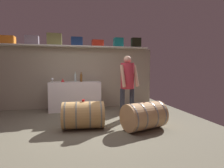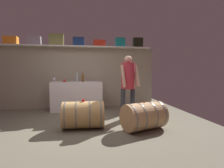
{
  "view_description": "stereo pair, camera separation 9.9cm",
  "coord_description": "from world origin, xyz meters",
  "px_view_note": "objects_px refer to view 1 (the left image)",
  "views": [
    {
      "loc": [
        -0.01,
        -3.65,
        1.23
      ],
      "look_at": [
        0.73,
        0.09,
        0.94
      ],
      "focal_mm": 28.55,
      "sensor_mm": 36.0,
      "label": 1
    },
    {
      "loc": [
        0.08,
        -3.67,
        1.23
      ],
      "look_at": [
        0.73,
        0.09,
        0.94
      ],
      "focal_mm": 28.55,
      "sensor_mm": 36.0,
      "label": 2
    }
  ],
  "objects_px": {
    "wine_glass": "(52,79)",
    "wine_bottle_clear": "(75,77)",
    "toolcase_grey": "(32,40)",
    "toolcase_olive": "(55,40)",
    "wine_barrel_near": "(83,115)",
    "toolcase_red": "(98,43)",
    "winemaker_pouring": "(127,81)",
    "toolcase_black": "(136,43)",
    "wine_barrel_far": "(144,116)",
    "work_cabinet": "(75,96)",
    "toolcase_orange": "(8,40)",
    "wine_bottle_amber": "(81,77)",
    "red_funnel": "(63,80)",
    "toolcase_navy": "(77,42)",
    "toolcase_teal": "(118,43)",
    "tasting_cup": "(83,100)"
  },
  "relations": [
    {
      "from": "wine_glass",
      "to": "wine_bottle_clear",
      "type": "bearing_deg",
      "value": 16.16
    },
    {
      "from": "toolcase_grey",
      "to": "toolcase_olive",
      "type": "distance_m",
      "value": 0.66
    },
    {
      "from": "wine_barrel_near",
      "to": "toolcase_red",
      "type": "bearing_deg",
      "value": 77.59
    },
    {
      "from": "wine_glass",
      "to": "winemaker_pouring",
      "type": "distance_m",
      "value": 2.28
    },
    {
      "from": "toolcase_black",
      "to": "wine_barrel_far",
      "type": "xyz_separation_m",
      "value": [
        -0.62,
        -2.37,
        -1.87
      ]
    },
    {
      "from": "wine_bottle_clear",
      "to": "work_cabinet",
      "type": "bearing_deg",
      "value": -94.82
    },
    {
      "from": "toolcase_orange",
      "to": "toolcase_red",
      "type": "height_order",
      "value": "toolcase_orange"
    },
    {
      "from": "wine_bottle_amber",
      "to": "red_funnel",
      "type": "bearing_deg",
      "value": 179.46
    },
    {
      "from": "winemaker_pouring",
      "to": "wine_barrel_near",
      "type": "bearing_deg",
      "value": 8.0
    },
    {
      "from": "toolcase_red",
      "to": "toolcase_navy",
      "type": "bearing_deg",
      "value": 176.82
    },
    {
      "from": "toolcase_orange",
      "to": "red_funnel",
      "type": "relative_size",
      "value": 3.43
    },
    {
      "from": "toolcase_olive",
      "to": "toolcase_teal",
      "type": "relative_size",
      "value": 1.46
    },
    {
      "from": "wine_glass",
      "to": "toolcase_orange",
      "type": "bearing_deg",
      "value": 164.47
    },
    {
      "from": "wine_barrel_far",
      "to": "toolcase_teal",
      "type": "bearing_deg",
      "value": 71.06
    },
    {
      "from": "toolcase_navy",
      "to": "toolcase_black",
      "type": "height_order",
      "value": "toolcase_black"
    },
    {
      "from": "toolcase_grey",
      "to": "toolcase_red",
      "type": "xyz_separation_m",
      "value": [
        1.99,
        0.0,
        -0.03
      ]
    },
    {
      "from": "work_cabinet",
      "to": "wine_barrel_near",
      "type": "relative_size",
      "value": 1.72
    },
    {
      "from": "toolcase_black",
      "to": "work_cabinet",
      "type": "relative_size",
      "value": 0.21
    },
    {
      "from": "wine_barrel_far",
      "to": "toolcase_orange",
      "type": "bearing_deg",
      "value": 125.84
    },
    {
      "from": "wine_barrel_far",
      "to": "tasting_cup",
      "type": "distance_m",
      "value": 1.31
    },
    {
      "from": "toolcase_red",
      "to": "toolcase_teal",
      "type": "distance_m",
      "value": 0.69
    },
    {
      "from": "toolcase_navy",
      "to": "wine_barrel_near",
      "type": "xyz_separation_m",
      "value": [
        0.1,
        -2.07,
        -1.85
      ]
    },
    {
      "from": "toolcase_grey",
      "to": "toolcase_teal",
      "type": "distance_m",
      "value": 2.68
    },
    {
      "from": "work_cabinet",
      "to": "winemaker_pouring",
      "type": "distance_m",
      "value": 1.91
    },
    {
      "from": "toolcase_grey",
      "to": "wine_barrel_far",
      "type": "xyz_separation_m",
      "value": [
        2.67,
        -2.37,
        -1.85
      ]
    },
    {
      "from": "red_funnel",
      "to": "toolcase_red",
      "type": "bearing_deg",
      "value": 15.09
    },
    {
      "from": "wine_glass",
      "to": "toolcase_grey",
      "type": "bearing_deg",
      "value": 149.71
    },
    {
      "from": "toolcase_navy",
      "to": "work_cabinet",
      "type": "bearing_deg",
      "value": -105.21
    },
    {
      "from": "toolcase_olive",
      "to": "red_funnel",
      "type": "distance_m",
      "value": 1.3
    },
    {
      "from": "winemaker_pouring",
      "to": "red_funnel",
      "type": "bearing_deg",
      "value": -54.29
    },
    {
      "from": "winemaker_pouring",
      "to": "toolcase_olive",
      "type": "bearing_deg",
      "value": -56.43
    },
    {
      "from": "toolcase_grey",
      "to": "toolcase_teal",
      "type": "height_order",
      "value": "toolcase_teal"
    },
    {
      "from": "work_cabinet",
      "to": "wine_bottle_amber",
      "type": "bearing_deg",
      "value": -18.98
    },
    {
      "from": "toolcase_grey",
      "to": "toolcase_black",
      "type": "distance_m",
      "value": 3.29
    },
    {
      "from": "winemaker_pouring",
      "to": "wine_bottle_amber",
      "type": "bearing_deg",
      "value": -65.56
    },
    {
      "from": "wine_bottle_amber",
      "to": "tasting_cup",
      "type": "bearing_deg",
      "value": -90.29
    },
    {
      "from": "toolcase_red",
      "to": "toolcase_black",
      "type": "bearing_deg",
      "value": -3.18
    },
    {
      "from": "toolcase_navy",
      "to": "toolcase_red",
      "type": "xyz_separation_m",
      "value": [
        0.65,
        0.0,
        -0.03
      ]
    },
    {
      "from": "toolcase_navy",
      "to": "work_cabinet",
      "type": "relative_size",
      "value": 0.23
    },
    {
      "from": "red_funnel",
      "to": "wine_glass",
      "type": "bearing_deg",
      "value": -168.95
    },
    {
      "from": "toolcase_navy",
      "to": "tasting_cup",
      "type": "bearing_deg",
      "value": -85.47
    },
    {
      "from": "wine_bottle_clear",
      "to": "tasting_cup",
      "type": "xyz_separation_m",
      "value": [
        0.17,
        -1.91,
        -0.42
      ]
    },
    {
      "from": "wine_glass",
      "to": "wine_barrel_near",
      "type": "xyz_separation_m",
      "value": [
        0.83,
        -1.72,
        -0.68
      ]
    },
    {
      "from": "toolcase_olive",
      "to": "toolcase_teal",
      "type": "xyz_separation_m",
      "value": [
        2.02,
        0.0,
        -0.03
      ]
    },
    {
      "from": "toolcase_black",
      "to": "wine_glass",
      "type": "relative_size",
      "value": 2.38
    },
    {
      "from": "winemaker_pouring",
      "to": "toolcase_navy",
      "type": "bearing_deg",
      "value": -69.03
    },
    {
      "from": "red_funnel",
      "to": "wine_barrel_far",
      "type": "height_order",
      "value": "red_funnel"
    },
    {
      "from": "toolcase_navy",
      "to": "wine_bottle_clear",
      "type": "bearing_deg",
      "value": -110.72
    },
    {
      "from": "toolcase_red",
      "to": "winemaker_pouring",
      "type": "xyz_separation_m",
      "value": [
        0.56,
        -1.54,
        -1.13
      ]
    },
    {
      "from": "toolcase_orange",
      "to": "wine_barrel_far",
      "type": "distance_m",
      "value": 4.48
    }
  ]
}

